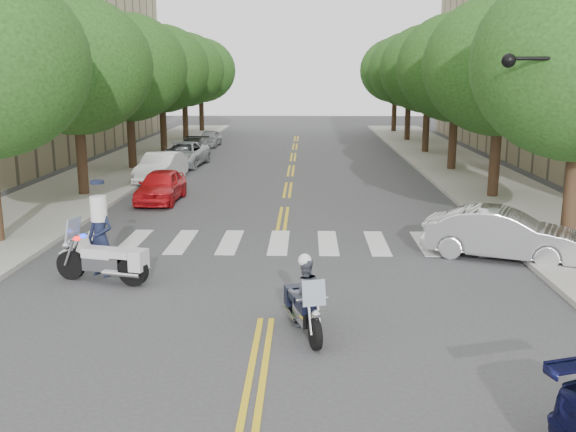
{
  "coord_description": "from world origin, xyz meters",
  "views": [
    {
      "loc": [
        0.86,
        -13.13,
        5.22
      ],
      "look_at": [
        0.34,
        4.54,
        1.3
      ],
      "focal_mm": 40.0,
      "sensor_mm": 36.0,
      "label": 1
    }
  ],
  "objects_px": {
    "motorcycle_police": "(304,298)",
    "convertible": "(502,234)",
    "motorcycle_parked": "(109,261)",
    "officer_standing": "(101,238)"
  },
  "relations": [
    {
      "from": "motorcycle_police",
      "to": "convertible",
      "type": "relative_size",
      "value": 0.47
    },
    {
      "from": "motorcycle_parked",
      "to": "motorcycle_police",
      "type": "bearing_deg",
      "value": -107.16
    },
    {
      "from": "officer_standing",
      "to": "motorcycle_parked",
      "type": "bearing_deg",
      "value": -35.14
    },
    {
      "from": "motorcycle_police",
      "to": "officer_standing",
      "type": "xyz_separation_m",
      "value": [
        -5.35,
        3.72,
        0.27
      ]
    },
    {
      "from": "motorcycle_police",
      "to": "officer_standing",
      "type": "height_order",
      "value": "officer_standing"
    },
    {
      "from": "convertible",
      "to": "officer_standing",
      "type": "bearing_deg",
      "value": 121.46
    },
    {
      "from": "officer_standing",
      "to": "convertible",
      "type": "relative_size",
      "value": 0.47
    },
    {
      "from": "motorcycle_parked",
      "to": "officer_standing",
      "type": "relative_size",
      "value": 1.24
    },
    {
      "from": "officer_standing",
      "to": "convertible",
      "type": "bearing_deg",
      "value": 33.15
    },
    {
      "from": "motorcycle_parked",
      "to": "officer_standing",
      "type": "height_order",
      "value": "officer_standing"
    }
  ]
}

